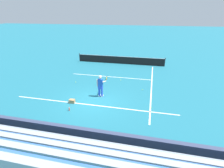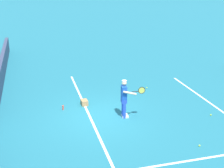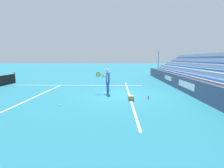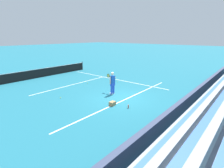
# 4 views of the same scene
# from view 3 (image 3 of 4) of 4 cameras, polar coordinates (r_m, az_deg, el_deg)

# --- Properties ---
(ground_plane) EXTENTS (160.00, 160.00, 0.00)m
(ground_plane) POSITION_cam_3_polar(r_m,az_deg,el_deg) (11.70, 3.19, -3.55)
(ground_plane) COLOR #1E6B7F
(court_baseline_white) EXTENTS (12.00, 0.10, 0.01)m
(court_baseline_white) POSITION_cam_3_polar(r_m,az_deg,el_deg) (11.72, 5.64, -3.54)
(court_baseline_white) COLOR white
(court_baseline_white) RESTS_ON ground
(court_sideline_white) EXTENTS (0.10, 12.00, 0.01)m
(court_sideline_white) POSITION_cam_3_polar(r_m,az_deg,el_deg) (16.19, -11.41, -0.40)
(court_sideline_white) COLOR white
(court_sideline_white) RESTS_ON ground
(court_service_line_white) EXTENTS (8.22, 0.10, 0.01)m
(court_service_line_white) POSITION_cam_3_polar(r_m,az_deg,el_deg) (12.82, -22.24, -3.10)
(court_service_line_white) COLOR white
(court_service_line_white) RESTS_ON ground
(back_wall_sponsor_board) EXTENTS (27.99, 0.25, 1.10)m
(back_wall_sponsor_board) POSITION_cam_3_polar(r_m,az_deg,el_deg) (12.57, 24.50, -0.92)
(back_wall_sponsor_board) COLOR #384260
(back_wall_sponsor_board) RESTS_ON ground
(tennis_player) EXTENTS (0.62, 0.98, 1.71)m
(tennis_player) POSITION_cam_3_polar(r_m,az_deg,el_deg) (11.84, -1.50, 0.98)
(tennis_player) COLOR blue
(tennis_player) RESTS_ON ground
(ball_box_cardboard) EXTENTS (0.42, 0.32, 0.26)m
(ball_box_cardboard) POSITION_cam_3_polar(r_m,az_deg,el_deg) (10.25, 6.19, -4.55)
(ball_box_cardboard) COLOR #A87F51
(ball_box_cardboard) RESTS_ON ground
(tennis_ball_far_left) EXTENTS (0.07, 0.07, 0.07)m
(tennis_ball_far_left) POSITION_cam_3_polar(r_m,az_deg,el_deg) (13.59, -17.40, -2.13)
(tennis_ball_far_left) COLOR #CCE533
(tennis_ball_far_left) RESTS_ON ground
(tennis_ball_stray_back) EXTENTS (0.07, 0.07, 0.07)m
(tennis_ball_stray_back) POSITION_cam_3_polar(r_m,az_deg,el_deg) (15.79, 2.93, -0.35)
(tennis_ball_stray_back) COLOR #CCE533
(tennis_ball_stray_back) RESTS_ON ground
(tennis_ball_near_player) EXTENTS (0.07, 0.07, 0.07)m
(tennis_ball_near_player) POSITION_cam_3_polar(r_m,az_deg,el_deg) (15.24, -8.09, -0.74)
(tennis_ball_near_player) COLOR #CCE533
(tennis_ball_near_player) RESTS_ON ground
(tennis_ball_toward_net) EXTENTS (0.07, 0.07, 0.07)m
(tennis_ball_toward_net) POSITION_cam_3_polar(r_m,az_deg,el_deg) (9.39, -16.74, -6.65)
(tennis_ball_toward_net) COLOR #CCE533
(tennis_ball_toward_net) RESTS_ON ground
(water_bottle) EXTENTS (0.07, 0.07, 0.22)m
(water_bottle) POSITION_cam_3_polar(r_m,az_deg,el_deg) (10.66, 11.77, -4.28)
(water_bottle) COLOR #EA4C33
(water_bottle) RESTS_ON ground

